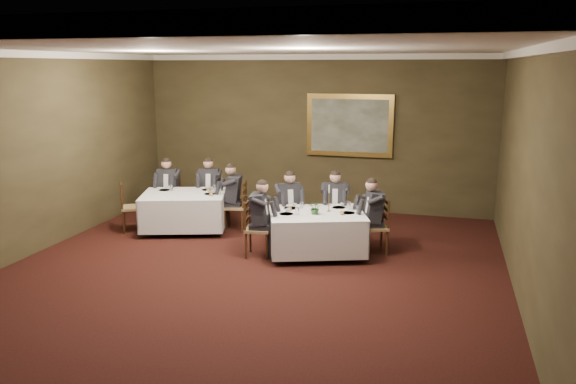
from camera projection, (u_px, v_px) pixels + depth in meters
The scene contains 28 objects.
ground at pixel (237, 286), 8.46m from camera, with size 10.00×10.00×0.00m, color black.
ceiling at pixel (232, 47), 7.69m from camera, with size 8.00×10.00×0.10m, color silver.
back_wall at pixel (314, 133), 12.77m from camera, with size 8.00×0.10×3.50m, color #332D19.
left_wall at pixel (5, 160), 9.13m from camera, with size 0.10×10.00×3.50m, color #332D19.
right_wall at pixel (534, 189), 7.01m from camera, with size 0.10×10.00×3.50m, color #332D19.
crown_molding at pixel (232, 52), 7.70m from camera, with size 8.00×10.00×0.12m.
table_main at pixel (317, 230), 9.79m from camera, with size 1.96×1.72×0.67m.
table_second at pixel (184, 209), 11.24m from camera, with size 1.94×1.69×0.67m.
chair_main_backleft at pixel (288, 226), 10.61m from camera, with size 0.59×0.59×1.00m.
diner_main_backleft at pixel (289, 215), 10.55m from camera, with size 0.59×0.62×1.35m.
chair_main_backright at pixel (335, 225), 10.67m from camera, with size 0.51×0.49×1.00m.
diner_main_backright at pixel (335, 214), 10.61m from camera, with size 0.48×0.54×1.35m.
chair_main_endleft at pixel (258, 240), 9.76m from camera, with size 0.48×0.49×1.00m.
diner_main_endleft at pixel (258, 228), 9.71m from camera, with size 0.53×0.46×1.35m.
chair_main_endright at pixel (375, 238), 9.89m from camera, with size 0.55×0.56×1.00m.
diner_main_endright at pixel (375, 225), 9.84m from camera, with size 0.59×0.54×1.35m.
chair_sec_backleft at pixel (170, 207), 12.08m from camera, with size 0.50×0.48×1.00m.
diner_sec_backleft at pixel (169, 197), 12.02m from camera, with size 0.46×0.53×1.35m.
chair_sec_backright at pixel (211, 206), 12.11m from camera, with size 0.51×0.50×1.00m.
diner_sec_backright at pixel (210, 196), 12.05m from camera, with size 0.48×0.55×1.35m.
chair_sec_endright at pixel (236, 216), 11.31m from camera, with size 0.49×0.50×1.00m.
diner_sec_endright at pixel (235, 205), 11.26m from camera, with size 0.54×0.47×1.35m.
chair_sec_endleft at pixel (133, 217), 11.24m from camera, with size 0.59×0.59×1.00m.
centerpiece at pixel (316, 207), 9.58m from camera, with size 0.22×0.19×0.25m, color #2D5926.
candlestick at pixel (329, 201), 9.77m from camera, with size 0.07×0.07×0.49m.
place_setting_table_main at pixel (294, 206), 10.03m from camera, with size 0.33×0.31×0.14m.
place_setting_table_second at pixel (167, 188), 11.49m from camera, with size 0.33×0.31×0.14m.
painting at pixel (350, 125), 12.45m from camera, with size 1.93×0.09×1.38m.
Camera 1 is at (2.89, -7.43, 3.25)m, focal length 35.00 mm.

